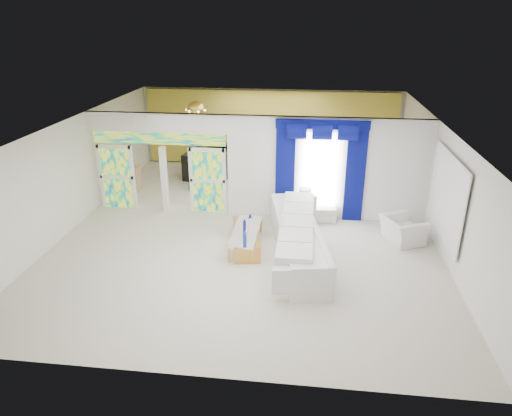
# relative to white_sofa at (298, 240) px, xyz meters

# --- Properties ---
(floor) EXTENTS (12.00, 12.00, 0.00)m
(floor) POSITION_rel_white_sofa_xyz_m (-1.38, 1.48, -0.41)
(floor) COLOR #B7AF9E
(floor) RESTS_ON ground
(dividing_wall) EXTENTS (5.70, 0.18, 3.00)m
(dividing_wall) POSITION_rel_white_sofa_xyz_m (0.77, 2.48, 1.09)
(dividing_wall) COLOR white
(dividing_wall) RESTS_ON ground
(dividing_header) EXTENTS (4.30, 0.18, 0.55)m
(dividing_header) POSITION_rel_white_sofa_xyz_m (-4.23, 2.48, 2.31)
(dividing_header) COLOR white
(dividing_header) RESTS_ON dividing_wall
(stained_panel_left) EXTENTS (0.95, 0.04, 2.00)m
(stained_panel_left) POSITION_rel_white_sofa_xyz_m (-5.66, 2.48, 0.59)
(stained_panel_left) COLOR #994C3F
(stained_panel_left) RESTS_ON ground
(stained_panel_right) EXTENTS (0.95, 0.04, 2.00)m
(stained_panel_right) POSITION_rel_white_sofa_xyz_m (-2.81, 2.48, 0.59)
(stained_panel_right) COLOR #994C3F
(stained_panel_right) RESTS_ON ground
(stained_transom) EXTENTS (4.00, 0.05, 0.35)m
(stained_transom) POSITION_rel_white_sofa_xyz_m (-4.23, 2.48, 1.84)
(stained_transom) COLOR #994C3F
(stained_transom) RESTS_ON dividing_header
(window_pane) EXTENTS (1.00, 0.02, 2.30)m
(window_pane) POSITION_rel_white_sofa_xyz_m (0.52, 2.38, 1.04)
(window_pane) COLOR white
(window_pane) RESTS_ON dividing_wall
(blue_drape_left) EXTENTS (0.55, 0.10, 2.80)m
(blue_drape_left) POSITION_rel_white_sofa_xyz_m (-0.48, 2.35, 0.99)
(blue_drape_left) COLOR #030C44
(blue_drape_left) RESTS_ON ground
(blue_drape_right) EXTENTS (0.55, 0.10, 2.80)m
(blue_drape_right) POSITION_rel_white_sofa_xyz_m (1.52, 2.35, 0.99)
(blue_drape_right) COLOR #030C44
(blue_drape_right) RESTS_ON ground
(blue_pelmet) EXTENTS (2.60, 0.12, 0.25)m
(blue_pelmet) POSITION_rel_white_sofa_xyz_m (0.52, 2.35, 2.41)
(blue_pelmet) COLOR #030C44
(blue_pelmet) RESTS_ON dividing_wall
(wall_mirror) EXTENTS (0.04, 2.70, 1.90)m
(wall_mirror) POSITION_rel_white_sofa_xyz_m (3.56, 0.48, 1.14)
(wall_mirror) COLOR white
(wall_mirror) RESTS_ON ground
(gold_curtains) EXTENTS (9.70, 0.12, 2.90)m
(gold_curtains) POSITION_rel_white_sofa_xyz_m (-1.38, 7.38, 1.09)
(gold_curtains) COLOR gold
(gold_curtains) RESTS_ON ground
(white_sofa) EXTENTS (1.70, 4.44, 0.83)m
(white_sofa) POSITION_rel_white_sofa_xyz_m (0.00, 0.00, 0.00)
(white_sofa) COLOR silver
(white_sofa) RESTS_ON ground
(coffee_table) EXTENTS (0.99, 2.04, 0.43)m
(coffee_table) POSITION_rel_white_sofa_xyz_m (-1.35, 0.30, -0.20)
(coffee_table) COLOR #BE863B
(coffee_table) RESTS_ON ground
(console_table) EXTENTS (1.27, 0.53, 0.41)m
(console_table) POSITION_rel_white_sofa_xyz_m (0.43, 2.15, -0.21)
(console_table) COLOR silver
(console_table) RESTS_ON ground
(table_lamp) EXTENTS (0.36, 0.36, 0.58)m
(table_lamp) POSITION_rel_white_sofa_xyz_m (0.13, 2.15, 0.29)
(table_lamp) COLOR white
(table_lamp) RESTS_ON console_table
(armchair) EXTENTS (1.26, 1.33, 0.68)m
(armchair) POSITION_rel_white_sofa_xyz_m (2.74, 1.06, -0.08)
(armchair) COLOR silver
(armchair) RESTS_ON ground
(grand_piano) EXTENTS (1.84, 2.19, 0.98)m
(grand_piano) POSITION_rel_white_sofa_xyz_m (-3.44, 5.87, 0.07)
(grand_piano) COLOR black
(grand_piano) RESTS_ON ground
(piano_bench) EXTENTS (0.89, 0.49, 0.28)m
(piano_bench) POSITION_rel_white_sofa_xyz_m (-3.44, 4.27, -0.27)
(piano_bench) COLOR black
(piano_bench) RESTS_ON ground
(tv_console) EXTENTS (0.59, 0.54, 0.84)m
(tv_console) POSITION_rel_white_sofa_xyz_m (-5.85, 4.01, 0.01)
(tv_console) COLOR tan
(tv_console) RESTS_ON ground
(chandelier) EXTENTS (0.60, 0.60, 0.60)m
(chandelier) POSITION_rel_white_sofa_xyz_m (-3.68, 4.88, 2.24)
(chandelier) COLOR gold
(chandelier) RESTS_ON ceiling
(decanters) EXTENTS (0.19, 1.33, 0.29)m
(decanters) POSITION_rel_white_sofa_xyz_m (-1.31, 0.23, 0.12)
(decanters) COLOR navy
(decanters) RESTS_ON coffee_table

